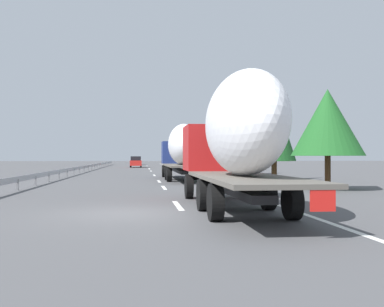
% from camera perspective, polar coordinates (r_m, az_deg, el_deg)
% --- Properties ---
extents(ground_plane, '(260.00, 260.00, 0.00)m').
position_cam_1_polar(ground_plane, '(54.47, -7.05, -2.28)').
color(ground_plane, '#4C4C4F').
extents(lane_stripe_0, '(3.20, 0.20, 0.01)m').
position_cam_1_polar(lane_stripe_0, '(16.60, -1.80, -6.57)').
color(lane_stripe_0, white).
rests_on(lane_stripe_0, ground_plane).
extents(lane_stripe_1, '(3.20, 0.20, 0.01)m').
position_cam_1_polar(lane_stripe_1, '(26.07, -3.56, -4.32)').
color(lane_stripe_1, white).
rests_on(lane_stripe_1, ground_plane).
extents(lane_stripe_2, '(3.20, 0.20, 0.01)m').
position_cam_1_polar(lane_stripe_2, '(32.66, -4.18, -3.53)').
color(lane_stripe_2, white).
rests_on(lane_stripe_2, ground_plane).
extents(lane_stripe_3, '(3.20, 0.20, 0.01)m').
position_cam_1_polar(lane_stripe_3, '(43.40, -4.78, -2.75)').
color(lane_stripe_3, white).
rests_on(lane_stripe_3, ground_plane).
extents(lane_stripe_4, '(3.20, 0.20, 0.01)m').
position_cam_1_polar(lane_stripe_4, '(56.35, -5.20, -2.21)').
color(lane_stripe_4, white).
rests_on(lane_stripe_4, ground_plane).
extents(lane_stripe_5, '(3.20, 0.20, 0.01)m').
position_cam_1_polar(lane_stripe_5, '(67.93, -5.44, -1.90)').
color(lane_stripe_5, white).
rests_on(lane_stripe_5, ground_plane).
extents(lane_stripe_6, '(3.20, 0.20, 0.01)m').
position_cam_1_polar(lane_stripe_6, '(64.98, -5.39, -1.97)').
color(lane_stripe_6, white).
rests_on(lane_stripe_6, ground_plane).
extents(lane_stripe_7, '(3.20, 0.20, 0.01)m').
position_cam_1_polar(lane_stripe_7, '(86.93, -5.70, -1.57)').
color(lane_stripe_7, white).
rests_on(lane_stripe_7, ground_plane).
extents(edge_line_right, '(110.00, 0.20, 0.01)m').
position_cam_1_polar(edge_line_right, '(59.68, -1.72, -2.11)').
color(edge_line_right, white).
rests_on(edge_line_right, ground_plane).
extents(truck_lead, '(13.64, 2.55, 4.18)m').
position_cam_1_polar(truck_lead, '(34.49, -1.31, 0.62)').
color(truck_lead, navy).
rests_on(truck_lead, ground_plane).
extents(truck_trailing, '(12.25, 2.55, 4.41)m').
position_cam_1_polar(truck_trailing, '(15.13, 5.55, 2.23)').
color(truck_trailing, '#B21919').
rests_on(truck_trailing, ground_plane).
extents(car_red_compact, '(4.75, 1.90, 1.84)m').
position_cam_1_polar(car_red_compact, '(75.03, -7.10, -1.05)').
color(car_red_compact, red).
rests_on(car_red_compact, ground_plane).
extents(car_white_van, '(4.32, 1.88, 1.77)m').
position_cam_1_polar(car_white_van, '(100.41, -6.94, -0.90)').
color(car_white_van, white).
rests_on(car_white_van, ground_plane).
extents(road_sign, '(0.10, 0.90, 3.44)m').
position_cam_1_polar(road_sign, '(53.88, 0.09, 0.22)').
color(road_sign, gray).
rests_on(road_sign, ground_plane).
extents(tree_0, '(3.94, 3.94, 5.46)m').
position_cam_1_polar(tree_0, '(25.57, 16.74, 3.77)').
color(tree_0, '#472D19').
rests_on(tree_0, ground_plane).
extents(tree_1, '(2.93, 2.93, 6.17)m').
position_cam_1_polar(tree_1, '(32.18, 10.41, 3.23)').
color(tree_1, '#472D19').
rests_on(tree_1, ground_plane).
extents(tree_2, '(3.62, 3.62, 6.75)m').
position_cam_1_polar(tree_2, '(46.12, 6.36, 2.60)').
color(tree_2, '#472D19').
rests_on(tree_2, ground_plane).
extents(tree_3, '(3.73, 3.73, 7.21)m').
position_cam_1_polar(tree_3, '(63.49, 5.06, 2.04)').
color(tree_3, '#472D19').
rests_on(tree_3, ground_plane).
extents(tree_4, '(2.51, 2.51, 7.16)m').
position_cam_1_polar(tree_4, '(35.21, 10.27, 3.68)').
color(tree_4, '#472D19').
rests_on(tree_4, ground_plane).
extents(guardrail_median, '(94.00, 0.10, 0.76)m').
position_cam_1_polar(guardrail_median, '(57.81, -12.98, -1.59)').
color(guardrail_median, '#9EA0A5').
rests_on(guardrail_median, ground_plane).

